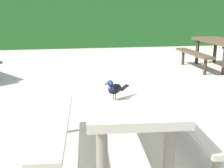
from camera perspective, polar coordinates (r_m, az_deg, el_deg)
name	(u,v)px	position (r m, az deg, el deg)	size (l,w,h in m)	color
ground_plane	(122,155)	(3.13, 2.03, -13.96)	(60.00, 60.00, 0.00)	beige
hedge_wall	(77,21)	(11.98, -7.04, 12.38)	(28.00, 1.53, 2.06)	#235B23
picnic_table_foreground	(124,106)	(2.89, 2.44, -4.37)	(1.80, 1.85, 0.74)	#B2A893
bird_grackle	(114,88)	(2.45, 0.42, -0.86)	(0.24, 0.19, 0.18)	black
picnic_table_mid_right	(220,47)	(7.87, 20.65, 6.90)	(1.68, 1.80, 0.74)	brown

